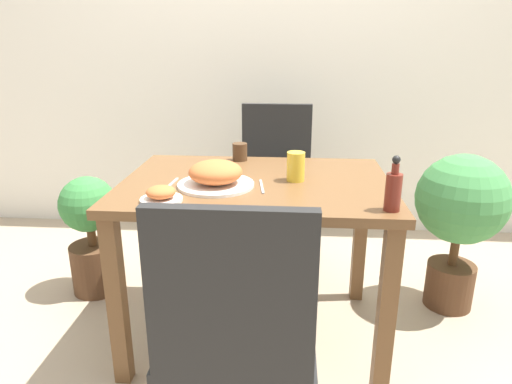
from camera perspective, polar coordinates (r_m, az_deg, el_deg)
The scene contains 14 objects.
ground_plane at distance 2.17m, azimuth 0.00°, elevation -17.09°, with size 16.00×16.00×0.00m, color tan.
wall_back at distance 3.05m, azimuth 2.00°, elevation 19.19°, with size 8.00×0.05×2.60m.
dining_table at distance 1.88m, azimuth 0.00°, elevation -1.66°, with size 1.08×0.78×0.72m.
chair_near at distance 1.27m, azimuth -2.39°, elevation -16.97°, with size 0.42×0.42×0.92m.
chair_far at distance 2.59m, azimuth 2.44°, elevation 1.98°, with size 0.42×0.42×0.92m.
food_plate at distance 1.77m, azimuth -5.06°, elevation 2.16°, with size 0.30×0.30×0.10m.
side_plate at distance 1.63m, azimuth -11.78°, elevation -0.34°, with size 0.15×0.15×0.06m.
drink_cup at distance 2.15m, azimuth -2.03°, elevation 5.04°, with size 0.07×0.07×0.08m.
juice_glass at distance 1.83m, azimuth 4.99°, elevation 3.19°, with size 0.07×0.07×0.12m.
sauce_bottle at distance 1.56m, azimuth 16.79°, elevation 0.28°, with size 0.05×0.05×0.19m.
fork_utensil at distance 1.82m, azimuth -10.60°, elevation 0.95°, with size 0.02×0.16×0.00m.
spoon_utensil at distance 1.76m, azimuth 0.73°, elevation 0.69°, with size 0.03×0.17×0.00m.
potted_plant_left at distance 2.48m, azimuth -19.93°, elevation -4.56°, with size 0.28×0.28×0.62m.
potted_plant_right at distance 2.34m, azimuth 24.18°, elevation -2.22°, with size 0.42×0.42×0.77m.
Camera 1 is at (0.14, -1.76, 1.26)m, focal length 32.00 mm.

